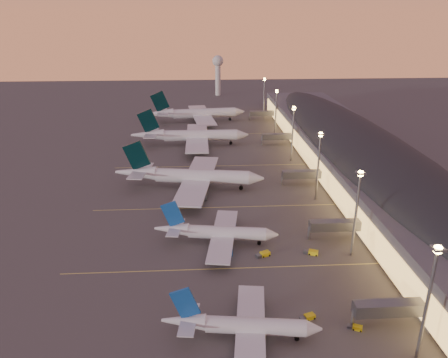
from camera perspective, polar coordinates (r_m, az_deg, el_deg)
ground at (r=125.80m, az=0.34°, el=-10.38°), size 700.00×700.00×0.00m
airliner_narrow_south at (r=97.85m, az=2.29°, el=-18.60°), size 34.31×30.88×12.25m
airliner_narrow_north at (r=132.16m, az=-1.04°, el=-7.00°), size 37.57×33.88×13.42m
airliner_wide_near at (r=172.56m, az=-4.56°, el=0.36°), size 59.28×54.59×18.99m
airliner_wide_mid at (r=229.40m, az=-4.41°, el=5.65°), size 61.11×55.41×19.62m
airliner_wide_far at (r=279.75m, az=-3.70°, el=8.51°), size 63.70×58.41×20.38m
terminal_building at (r=200.62m, az=16.86°, el=3.65°), size 56.35×255.00×17.46m
light_masts at (r=183.86m, az=10.30°, el=5.54°), size 2.20×217.20×25.90m
radar_tower at (r=370.14m, az=-0.80°, el=14.23°), size 9.00×9.00×32.50m
lane_markings at (r=161.23m, az=-0.60°, el=-2.97°), size 90.00×180.36×0.00m
baggage_tug_a at (r=105.70m, az=16.80°, el=-18.07°), size 3.41×2.42×0.95m
baggage_tug_b at (r=105.96m, az=10.90°, el=-17.30°), size 3.88×2.57×1.08m
baggage_tug_c at (r=130.25m, az=11.36°, el=-9.37°), size 4.37×3.07×1.21m
baggage_tug_d at (r=127.28m, az=5.17°, el=-9.77°), size 4.49×3.18×1.25m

